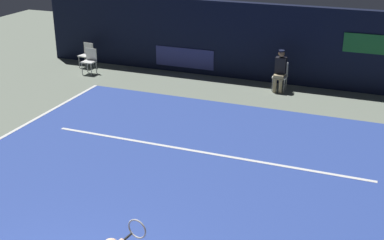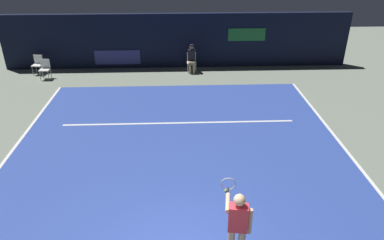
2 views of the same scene
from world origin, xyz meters
The scene contains 11 objects.
ground_plane centered at (0.00, 4.39, 0.00)m, with size 32.38×32.38×0.00m, color gray.
court_surface centered at (0.00, 4.39, 0.01)m, with size 10.27×10.78×0.01m, color #2D479E.
line_sideline_left centered at (5.08, 4.39, 0.01)m, with size 0.10×10.78×0.01m, color white.
line_sideline_right centered at (-5.08, 4.39, 0.01)m, with size 0.10×10.78×0.01m, color white.
line_service centered at (0.00, 6.27, 0.01)m, with size 8.01×0.10×0.01m, color white.
back_wall centered at (0.00, 12.40, 1.30)m, with size 16.72×0.33×2.60m.
tennis_player centered at (1.06, 0.25, 0.99)m, with size 0.51×0.99×1.73m.
line_judge_on_chair centered at (0.66, 11.53, 0.69)m, with size 0.44×0.53×1.32m.
courtside_chair_near centered at (-6.01, 10.94, 0.50)m, with size 0.44×0.42×0.88m.
courtside_chair_far centered at (-6.55, 11.61, 0.50)m, with size 0.49×0.46×0.88m.
tennis_ball centered at (1.16, 2.46, 0.05)m, with size 0.07×0.07×0.07m, color #CCE033.
Camera 2 is at (-0.00, -4.78, 5.84)m, focal length 33.49 mm.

